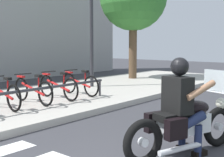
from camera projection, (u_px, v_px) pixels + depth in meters
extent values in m
torus|color=black|center=(218.00, 126.00, 4.85)|extent=(0.64, 0.32, 0.64)
cylinder|color=silver|center=(218.00, 126.00, 4.85)|extent=(0.14, 0.13, 0.11)
torus|color=black|center=(143.00, 142.00, 4.07)|extent=(0.64, 0.32, 0.64)
cylinder|color=silver|center=(143.00, 142.00, 4.07)|extent=(0.14, 0.13, 0.11)
cube|color=silver|center=(184.00, 124.00, 4.44)|extent=(0.87, 0.53, 0.28)
ellipsoid|color=black|center=(195.00, 108.00, 4.53)|extent=(0.58, 0.43, 0.22)
cube|color=black|center=(174.00, 116.00, 4.32)|extent=(0.62, 0.45, 0.10)
cube|color=black|center=(155.00, 122.00, 4.43)|extent=(0.34, 0.22, 0.28)
cube|color=black|center=(176.00, 129.00, 4.06)|extent=(0.34, 0.22, 0.28)
cylinder|color=silver|center=(213.00, 92.00, 4.70)|extent=(0.23, 0.60, 0.03)
sphere|color=white|center=(221.00, 103.00, 4.83)|extent=(0.18, 0.18, 0.18)
cube|color=silver|center=(215.00, 80.00, 4.70)|extent=(0.17, 0.39, 0.32)
cylinder|color=silver|center=(180.00, 149.00, 4.19)|extent=(0.73, 0.32, 0.08)
cube|color=black|center=(177.00, 95.00, 4.31)|extent=(0.38, 0.46, 0.52)
sphere|color=black|center=(180.00, 67.00, 4.29)|extent=(0.26, 0.26, 0.26)
cylinder|color=#9E7051|center=(179.00, 86.00, 4.61)|extent=(0.52, 0.25, 0.26)
cylinder|color=#9E7051|center=(201.00, 90.00, 4.24)|extent=(0.52, 0.25, 0.26)
cylinder|color=#1E284C|center=(177.00, 116.00, 4.57)|extent=(0.46, 0.28, 0.24)
cylinder|color=#1E284C|center=(182.00, 135.00, 4.67)|extent=(0.11, 0.11, 0.47)
cube|color=black|center=(184.00, 147.00, 4.71)|extent=(0.26, 0.17, 0.08)
cylinder|color=#1E284C|center=(193.00, 121.00, 4.30)|extent=(0.46, 0.28, 0.24)
cylinder|color=#1E284C|center=(198.00, 141.00, 4.40)|extent=(0.11, 0.11, 0.47)
cube|color=black|center=(199.00, 153.00, 4.44)|extent=(0.26, 0.17, 0.08)
torus|color=black|center=(14.00, 98.00, 6.58)|extent=(0.09, 0.61, 0.61)
cylinder|color=red|center=(3.00, 93.00, 6.90)|extent=(0.11, 0.86, 0.24)
cylinder|color=red|center=(8.00, 87.00, 6.72)|extent=(0.04, 0.04, 0.37)
cube|color=black|center=(8.00, 79.00, 6.70)|extent=(0.11, 0.21, 0.06)
torus|color=black|center=(21.00, 89.00, 7.89)|extent=(0.09, 0.61, 0.61)
torus|color=black|center=(45.00, 94.00, 7.17)|extent=(0.09, 0.61, 0.61)
cylinder|color=red|center=(33.00, 89.00, 7.52)|extent=(0.12, 0.96, 0.26)
cylinder|color=red|center=(39.00, 84.00, 7.32)|extent=(0.04, 0.04, 0.37)
cube|color=black|center=(38.00, 76.00, 7.30)|extent=(0.11, 0.21, 0.06)
cylinder|color=black|center=(23.00, 74.00, 7.77)|extent=(0.48, 0.06, 0.03)
cube|color=red|center=(21.00, 77.00, 7.86)|extent=(0.10, 0.28, 0.04)
torus|color=black|center=(47.00, 86.00, 8.51)|extent=(0.09, 0.61, 0.61)
torus|color=black|center=(71.00, 90.00, 7.79)|extent=(0.09, 0.61, 0.61)
cylinder|color=red|center=(58.00, 85.00, 8.14)|extent=(0.12, 0.95, 0.26)
cylinder|color=red|center=(64.00, 80.00, 7.94)|extent=(0.04, 0.04, 0.37)
cube|color=black|center=(64.00, 73.00, 7.92)|extent=(0.11, 0.21, 0.06)
cylinder|color=black|center=(48.00, 72.00, 8.39)|extent=(0.48, 0.06, 0.03)
cube|color=red|center=(46.00, 74.00, 8.47)|extent=(0.10, 0.28, 0.04)
torus|color=black|center=(69.00, 83.00, 9.10)|extent=(0.09, 0.60, 0.60)
torus|color=black|center=(91.00, 86.00, 8.44)|extent=(0.09, 0.60, 0.60)
cylinder|color=red|center=(80.00, 83.00, 8.76)|extent=(0.11, 0.87, 0.24)
cylinder|color=red|center=(85.00, 78.00, 8.58)|extent=(0.04, 0.04, 0.37)
cube|color=black|center=(85.00, 71.00, 8.56)|extent=(0.11, 0.21, 0.06)
cylinder|color=black|center=(71.00, 70.00, 8.99)|extent=(0.48, 0.06, 0.03)
cube|color=red|center=(69.00, 72.00, 9.06)|extent=(0.10, 0.28, 0.04)
cylinder|color=#333338|center=(17.00, 92.00, 6.55)|extent=(5.45, 0.07, 0.07)
cylinder|color=#333338|center=(100.00, 88.00, 8.62)|extent=(0.06, 0.06, 0.45)
cylinder|color=#2D2D33|center=(92.00, 33.00, 10.41)|extent=(0.12, 0.12, 3.97)
cylinder|color=brown|center=(133.00, 51.00, 13.02)|extent=(0.34, 0.34, 2.60)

